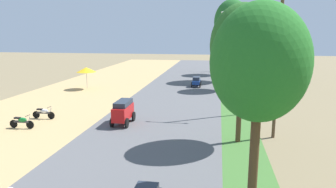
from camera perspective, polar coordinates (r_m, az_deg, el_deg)
The scene contains 13 objects.
parked_motorbike_second at distance 23.39m, azimuth -25.45°, elevation -4.59°, with size 1.80×0.54×0.94m.
parked_motorbike_third at distance 25.28m, azimuth -22.02°, elevation -3.17°, with size 1.80×0.54×0.94m.
vendor_umbrella at distance 36.58m, azimuth -14.91°, elevation 4.38°, with size 2.20×2.20×2.52m.
median_tree_nearest at distance 10.39m, azimuth 16.57°, elevation 5.41°, with size 3.20×3.20×7.49m.
median_tree_second at distance 18.17m, azimuth 13.59°, elevation 8.71°, with size 3.66×3.66×8.14m.
median_tree_third at distance 35.59m, azimuth 11.67°, elevation 9.48°, with size 3.41×3.41×7.47m.
median_tree_fourth at distance 42.27m, azimuth 11.68°, elevation 12.92°, with size 4.55×4.55×10.71m.
median_tree_fifth at distance 48.83m, azimuth 11.08°, elevation 11.51°, with size 3.96×3.96×8.73m.
streetlamp_near at distance 24.48m, azimuth 13.25°, elevation 6.89°, with size 3.16×0.20×8.18m.
streetlamp_mid at distance 53.18m, azimuth 11.21°, elevation 8.71°, with size 3.16×0.20×7.17m.
utility_pole_near at distance 19.78m, azimuth 19.76°, elevation 5.99°, with size 1.80×0.20×9.45m.
car_van_red at distance 22.22m, azimuth -8.33°, elevation -3.12°, with size 1.19×2.41×1.67m.
car_sedan_blue at distance 37.28m, azimuth 5.28°, elevation 2.41°, with size 1.10×2.26×1.19m.
Camera 1 is at (4.15, -1.56, 6.56)m, focal length 32.90 mm.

